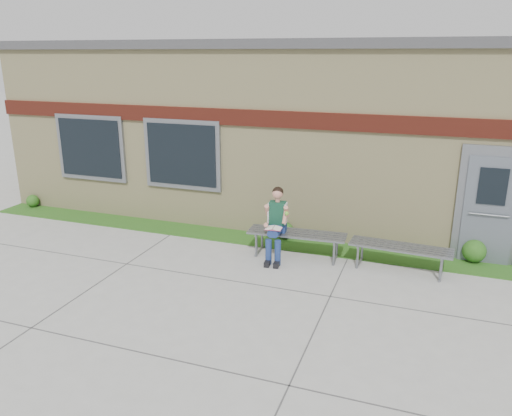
% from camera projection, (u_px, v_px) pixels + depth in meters
% --- Properties ---
extents(ground, '(80.00, 80.00, 0.00)m').
position_uv_depth(ground, '(264.00, 300.00, 8.27)').
color(ground, '#9E9E99').
rests_on(ground, ground).
extents(grass_strip, '(16.00, 0.80, 0.02)m').
position_uv_depth(grass_strip, '(304.00, 245.00, 10.60)').
color(grass_strip, '#144B16').
rests_on(grass_strip, ground).
extents(school_building, '(16.20, 6.22, 4.20)m').
position_uv_depth(school_building, '(339.00, 126.00, 13.02)').
color(school_building, beige).
rests_on(school_building, ground).
extents(bench_left, '(1.98, 0.65, 0.51)m').
position_uv_depth(bench_left, '(297.00, 238.00, 9.95)').
color(bench_left, slate).
rests_on(bench_left, ground).
extents(bench_right, '(1.89, 0.64, 0.48)m').
position_uv_depth(bench_right, '(400.00, 252.00, 9.31)').
color(bench_right, slate).
rests_on(bench_right, ground).
extents(girl, '(0.52, 0.85, 1.43)m').
position_uv_depth(girl, '(276.00, 222.00, 9.77)').
color(girl, navy).
rests_on(girl, ground).
extents(shrub_west, '(0.32, 0.32, 0.32)m').
position_uv_depth(shrub_west, '(33.00, 201.00, 13.17)').
color(shrub_west, '#144B16').
rests_on(shrub_west, grass_strip).
extents(shrub_mid, '(0.36, 0.36, 0.36)m').
position_uv_depth(shrub_mid, '(285.00, 230.00, 10.93)').
color(shrub_mid, '#144B16').
rests_on(shrub_mid, grass_strip).
extents(shrub_east, '(0.45, 0.45, 0.45)m').
position_uv_depth(shrub_east, '(474.00, 251.00, 9.68)').
color(shrub_east, '#144B16').
rests_on(shrub_east, grass_strip).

